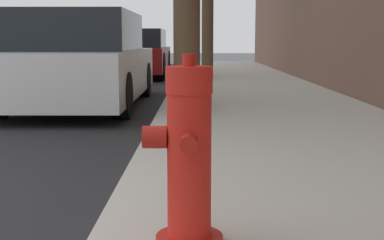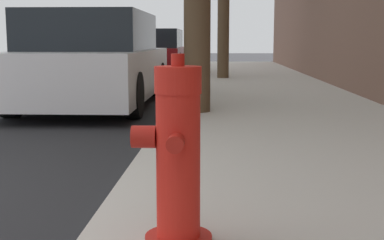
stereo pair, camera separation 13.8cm
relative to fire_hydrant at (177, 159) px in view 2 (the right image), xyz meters
The scene contains 4 objects.
sidewalk_slab 1.14m from the fire_hydrant, 17.37° to the left, with size 2.92×40.00×0.13m.
fire_hydrant is the anchor object (origin of this frame).
parked_car_near 6.25m from the fire_hydrant, 106.20° to the left, with size 1.83×4.59×1.44m.
parked_car_mid 12.59m from the fire_hydrant, 97.85° to the left, with size 1.88×3.96×1.31m.
Camera 2 is at (2.69, -2.57, 1.02)m, focal length 50.00 mm.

